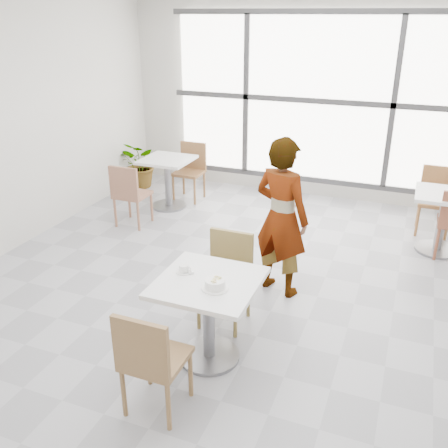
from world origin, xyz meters
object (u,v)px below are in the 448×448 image
at_px(bg_table_right, 443,214).
at_px(bg_chair_left_far, 191,167).
at_px(bg_table_left, 168,176).
at_px(chair_near, 150,357).
at_px(main_table, 209,305).
at_px(bg_chair_left_near, 129,192).
at_px(chair_far, 227,272).
at_px(person, 281,218).
at_px(oatmeal_bowl, 215,284).
at_px(plant_left, 142,165).
at_px(bg_chair_right_far, 436,195).
at_px(coffee_cup, 184,269).

height_order(bg_table_right, bg_chair_left_far, bg_chair_left_far).
distance_m(bg_table_left, bg_chair_left_far, 0.51).
relative_size(chair_near, bg_table_right, 1.16).
distance_m(main_table, bg_chair_left_near, 3.03).
height_order(chair_far, bg_chair_left_far, same).
bearing_deg(main_table, person, 79.59).
bearing_deg(bg_chair_left_near, chair_far, 142.19).
distance_m(bg_table_left, bg_chair_left_near, 0.86).
height_order(oatmeal_bowl, plant_left, oatmeal_bowl).
bearing_deg(bg_chair_right_far, chair_near, -113.49).
bearing_deg(main_table, chair_far, 96.81).
bearing_deg(oatmeal_bowl, chair_far, 103.73).
bearing_deg(chair_far, person, 65.68).
bearing_deg(chair_near, oatmeal_bowl, -109.80).
distance_m(main_table, coffee_cup, 0.35).
height_order(coffee_cup, plant_left, coffee_cup).
bearing_deg(coffee_cup, bg_chair_left_far, 114.46).
bearing_deg(bg_table_right, bg_chair_left_far, 170.44).
distance_m(coffee_cup, bg_chair_left_far, 3.82).
bearing_deg(bg_chair_right_far, bg_chair_left_far, -179.68).
bearing_deg(oatmeal_bowl, person, 84.34).
height_order(chair_far, bg_table_left, chair_far).
height_order(person, plant_left, person).
xyz_separation_m(chair_near, bg_table_left, (-1.83, 3.77, -0.01)).
bearing_deg(chair_near, person, -100.25).
xyz_separation_m(coffee_cup, plant_left, (-2.55, 3.63, -0.39)).
distance_m(bg_table_left, bg_chair_right_far, 3.72).
xyz_separation_m(chair_near, bg_table_right, (1.94, 3.64, -0.01)).
distance_m(coffee_cup, bg_table_left, 3.46).
relative_size(bg_table_left, bg_chair_left_near, 0.86).
bearing_deg(bg_table_left, bg_chair_left_near, -99.39).
relative_size(chair_near, oatmeal_bowl, 4.14).
bearing_deg(main_table, bg_chair_left_near, 133.88).
relative_size(oatmeal_bowl, person, 0.13).
xyz_separation_m(main_table, plant_left, (-2.79, 3.68, -0.13)).
bearing_deg(bg_chair_left_far, bg_table_right, -9.56).
height_order(chair_near, bg_table_right, chair_near).
bearing_deg(person, plant_left, -19.41).
bearing_deg(chair_near, main_table, -99.96).
bearing_deg(main_table, bg_table_left, 122.88).
height_order(oatmeal_bowl, coffee_cup, oatmeal_bowl).
xyz_separation_m(main_table, bg_table_left, (-1.96, 3.03, -0.04)).
distance_m(chair_far, plant_left, 4.10).
distance_m(chair_far, bg_chair_right_far, 3.44).
bearing_deg(coffee_cup, bg_chair_right_far, 60.60).
distance_m(bg_table_right, plant_left, 4.66).
relative_size(main_table, bg_table_left, 1.07).
distance_m(person, plant_left, 3.87).
distance_m(oatmeal_bowl, bg_chair_left_far, 4.10).
bearing_deg(oatmeal_bowl, main_table, 135.67).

